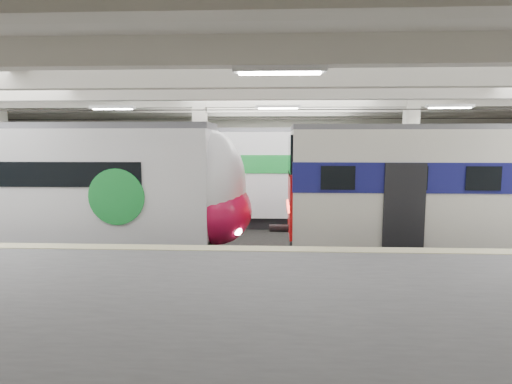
{
  "coord_description": "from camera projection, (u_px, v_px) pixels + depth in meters",
  "views": [
    {
      "loc": [
        -0.04,
        -13.49,
        3.74
      ],
      "look_at": [
        -0.74,
        1.0,
        2.0
      ],
      "focal_mm": 30.0,
      "sensor_mm": 36.0,
      "label": 1
    }
  ],
  "objects": [
    {
      "name": "modern_emu",
      "position": [
        66.0,
        191.0,
        13.9
      ],
      "size": [
        13.23,
        2.73,
        4.3
      ],
      "color": "white",
      "rests_on": "ground"
    },
    {
      "name": "far_train",
      "position": [
        231.0,
        175.0,
        19.11
      ],
      "size": [
        13.34,
        2.79,
        4.28
      ],
      "rotation": [
        0.0,
        0.0,
        0.01
      ],
      "color": "white",
      "rests_on": "ground"
    },
    {
      "name": "older_rer",
      "position": [
        493.0,
        190.0,
        13.24
      ],
      "size": [
        12.69,
        2.8,
        4.22
      ],
      "color": "silver",
      "rests_on": "ground"
    },
    {
      "name": "station_hall",
      "position": [
        278.0,
        159.0,
        11.71
      ],
      "size": [
        36.0,
        24.0,
        5.75
      ],
      "color": "black",
      "rests_on": "ground"
    }
  ]
}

